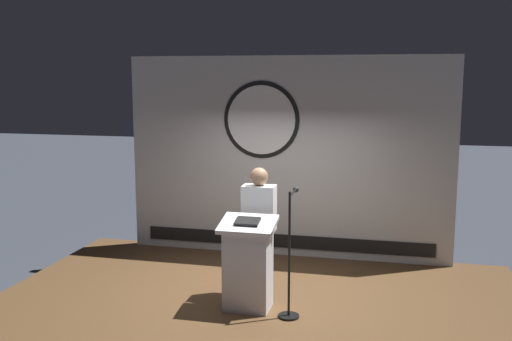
% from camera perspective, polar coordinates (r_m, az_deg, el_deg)
% --- Properties ---
extents(ground_plane, '(40.00, 40.00, 0.00)m').
position_cam_1_polar(ground_plane, '(7.54, 0.21, -14.29)').
color(ground_plane, '#383D47').
extents(stage_platform, '(6.40, 4.00, 0.30)m').
position_cam_1_polar(stage_platform, '(7.48, 0.21, -13.24)').
color(stage_platform, brown).
rests_on(stage_platform, ground).
extents(banner_display, '(4.86, 0.12, 2.99)m').
position_cam_1_polar(banner_display, '(8.81, 2.91, 1.28)').
color(banner_display, silver).
rests_on(banner_display, stage_platform).
extents(podium, '(0.64, 0.50, 1.09)m').
position_cam_1_polar(podium, '(6.95, -0.78, -9.04)').
color(podium, silver).
rests_on(podium, stage_platform).
extents(speaker_person, '(0.40, 0.26, 1.60)m').
position_cam_1_polar(speaker_person, '(7.31, 0.29, -5.80)').
color(speaker_person, black).
rests_on(speaker_person, stage_platform).
extents(microphone_stand, '(0.24, 0.55, 1.44)m').
position_cam_1_polar(microphone_stand, '(6.76, 3.29, -9.77)').
color(microphone_stand, black).
rests_on(microphone_stand, stage_platform).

